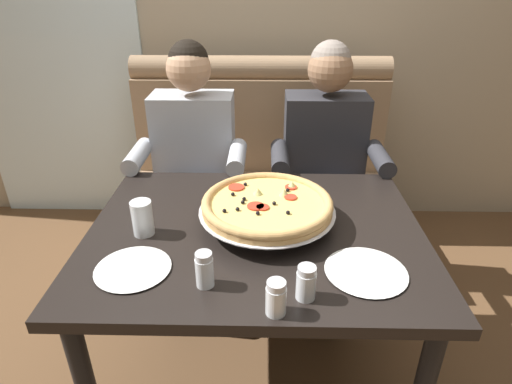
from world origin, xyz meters
TOP-DOWN VIEW (x-y plane):
  - ground_plane at (0.00, 0.00)m, footprint 16.00×16.00m
  - window_panel at (-1.28, 1.42)m, footprint 1.10×0.02m
  - booth_bench at (0.00, 0.93)m, footprint 1.46×0.78m
  - dining_table at (0.00, 0.00)m, footprint 1.16×0.92m
  - diner_left at (-0.33, 0.66)m, footprint 0.54×0.64m
  - diner_right at (0.33, 0.66)m, footprint 0.54×0.64m
  - pizza at (0.04, 0.03)m, footprint 0.48×0.48m
  - shaker_oregano at (0.14, -0.35)m, footprint 0.06×0.06m
  - shaker_parmesan at (0.06, -0.41)m, footprint 0.05×0.05m
  - shaker_pepper_flakes at (-0.14, -0.30)m, footprint 0.05×0.05m
  - plate_near_left at (-0.36, -0.24)m, footprint 0.23×0.23m
  - plate_near_right at (0.33, -0.24)m, footprint 0.25×0.25m
  - drinking_glass at (-0.38, -0.04)m, footprint 0.07×0.07m

SIDE VIEW (x-z plane):
  - ground_plane at x=0.00m, z-range 0.00..0.00m
  - booth_bench at x=0.00m, z-range -0.17..0.96m
  - dining_table at x=0.00m, z-range 0.28..1.03m
  - diner_left at x=-0.33m, z-range 0.07..1.35m
  - diner_right at x=0.33m, z-range 0.07..1.35m
  - plate_near_left at x=-0.36m, z-range 0.75..0.77m
  - plate_near_right at x=0.33m, z-range 0.75..0.77m
  - shaker_parmesan at x=0.06m, z-range 0.74..0.84m
  - shaker_oregano at x=0.14m, z-range 0.74..0.84m
  - shaker_pepper_flakes at x=-0.14m, z-range 0.74..0.85m
  - drinking_glass at x=-0.38m, z-range 0.74..0.86m
  - pizza at x=0.04m, z-range 0.77..0.88m
  - window_panel at x=-1.28m, z-range 0.00..2.80m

